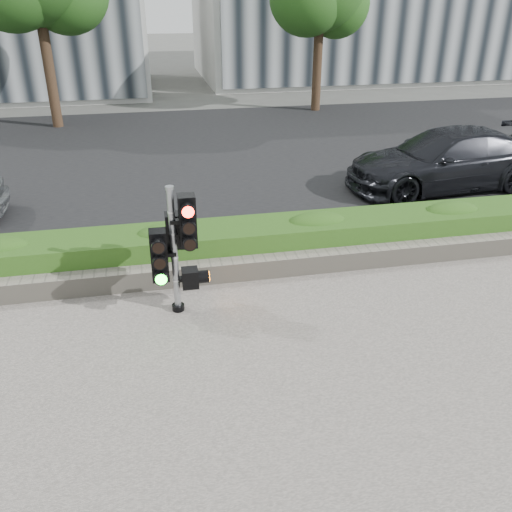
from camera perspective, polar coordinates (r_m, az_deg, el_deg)
name	(u,v)px	position (r m, az deg, el deg)	size (l,w,h in m)	color
ground	(267,342)	(7.77, 1.17, -9.01)	(120.00, 120.00, 0.00)	#51514C
sidewalk	(321,482)	(5.96, 6.86, -22.56)	(16.00, 11.00, 0.03)	#9E9389
road	(195,153)	(16.85, -6.41, 10.72)	(60.00, 13.00, 0.02)	black
curb	(231,245)	(10.42, -2.61, 1.13)	(60.00, 0.25, 0.12)	gray
stone_wall	(243,268)	(9.26, -1.39, -1.31)	(12.00, 0.32, 0.34)	gray
hedge	(236,244)	(9.76, -2.08, 1.31)	(12.00, 1.00, 0.68)	#4D8F2C
traffic_signal	(175,244)	(8.01, -8.48, 1.26)	(0.69, 0.50, 2.01)	black
car_dark	(445,160)	(14.24, 19.29, 9.56)	(2.01, 4.93, 1.43)	black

